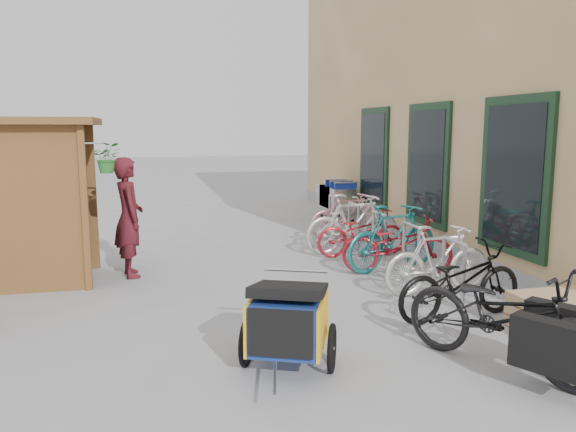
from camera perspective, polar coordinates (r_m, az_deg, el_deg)
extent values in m
plane|color=#949497|center=(6.79, -1.07, -10.45)|extent=(80.00, 80.00, 0.00)
cube|color=tan|center=(13.41, 23.04, 13.56)|extent=(6.00, 13.00, 7.00)
cube|color=#949497|center=(12.04, 10.86, -1.31)|extent=(0.18, 13.00, 0.30)
cube|color=black|center=(8.36, 21.99, 3.79)|extent=(0.06, 1.50, 2.20)
cube|color=black|center=(8.34, 21.82, 3.79)|extent=(0.02, 1.25, 1.95)
cube|color=black|center=(10.48, 13.98, 5.08)|extent=(0.06, 1.50, 2.20)
cube|color=black|center=(10.47, 13.83, 5.08)|extent=(0.02, 1.25, 1.95)
cube|color=black|center=(12.74, 8.72, 5.87)|extent=(0.06, 1.50, 2.20)
cube|color=black|center=(12.73, 8.59, 5.87)|extent=(0.02, 1.25, 1.95)
cube|color=brown|center=(8.22, -19.93, 0.67)|extent=(0.09, 0.09, 2.30)
cube|color=brown|center=(9.50, -19.14, 1.76)|extent=(0.09, 0.09, 2.30)
cube|color=brown|center=(8.39, -26.03, 0.46)|extent=(1.80, 0.05, 2.30)
cube|color=brown|center=(9.60, -24.51, 1.52)|extent=(1.80, 0.05, 2.30)
cube|color=brown|center=(8.93, -25.73, 8.67)|extent=(2.15, 1.65, 0.10)
cube|color=brown|center=(9.07, -26.35, -0.59)|extent=(1.30, 1.15, 0.04)
cube|color=brown|center=(9.00, -26.61, 3.18)|extent=(1.30, 1.15, 0.04)
cylinder|color=#A5A8AD|center=(8.13, -19.00, 7.01)|extent=(0.36, 0.02, 0.02)
imported|color=#256B25|center=(8.13, -17.87, 5.65)|extent=(0.38, 0.33, 0.42)
cylinder|color=#A5A8AD|center=(7.29, 17.40, -6.05)|extent=(0.05, 0.05, 0.84)
cylinder|color=#A5A8AD|center=(7.71, 15.47, -5.16)|extent=(0.05, 0.05, 0.84)
cylinder|color=#A5A8AD|center=(7.41, 16.55, -2.45)|extent=(0.05, 0.50, 0.05)
cylinder|color=#A5A8AD|center=(8.31, 13.11, -4.06)|extent=(0.05, 0.05, 0.84)
cylinder|color=#A5A8AD|center=(8.74, 11.63, -3.37)|extent=(0.05, 0.05, 0.84)
cylinder|color=#A5A8AD|center=(8.44, 12.44, -0.92)|extent=(0.05, 0.50, 0.05)
cylinder|color=#A5A8AD|center=(9.37, 9.79, -2.50)|extent=(0.05, 0.05, 0.84)
cylinder|color=#A5A8AD|center=(9.82, 8.62, -1.95)|extent=(0.05, 0.05, 0.84)
cylinder|color=#A5A8AD|center=(9.52, 9.25, 0.26)|extent=(0.05, 0.50, 0.05)
cylinder|color=#A5A8AD|center=(10.46, 7.16, -1.25)|extent=(0.05, 0.05, 0.84)
cylinder|color=#A5A8AD|center=(10.92, 6.22, -0.80)|extent=(0.05, 0.05, 0.84)
cylinder|color=#A5A8AD|center=(10.62, 6.72, 1.21)|extent=(0.05, 0.50, 0.05)
cylinder|color=#A5A8AD|center=(11.57, 5.03, -0.24)|extent=(0.05, 0.05, 0.84)
cylinder|color=#A5A8AD|center=(12.03, 4.26, 0.13)|extent=(0.05, 0.05, 0.84)
cylinder|color=#A5A8AD|center=(11.74, 4.66, 1.97)|extent=(0.05, 0.50, 0.05)
cube|color=silver|center=(13.54, 5.25, 1.82)|extent=(0.54, 0.84, 0.51)
cube|color=#172E98|center=(13.10, 5.88, 3.10)|extent=(0.54, 0.04, 0.18)
cylinder|color=silver|center=(13.07, 5.93, 3.38)|extent=(0.57, 0.04, 0.04)
cylinder|color=black|center=(13.22, 4.82, -0.67)|extent=(0.04, 0.12, 0.12)
cube|color=silver|center=(13.86, 4.78, 2.00)|extent=(0.54, 0.84, 0.51)
cube|color=#172E98|center=(13.43, 5.38, 3.24)|extent=(0.54, 0.04, 0.18)
cylinder|color=silver|center=(13.39, 5.43, 3.52)|extent=(0.57, 0.04, 0.04)
cylinder|color=black|center=(13.55, 4.35, -0.43)|extent=(0.04, 0.12, 0.12)
cube|color=silver|center=(14.19, 4.34, 2.16)|extent=(0.54, 0.84, 0.51)
cube|color=#172E98|center=(13.75, 4.91, 3.38)|extent=(0.54, 0.04, 0.18)
cylinder|color=silver|center=(13.72, 4.95, 3.66)|extent=(0.57, 0.04, 0.04)
cylinder|color=black|center=(13.87, 3.91, -0.21)|extent=(0.04, 0.12, 0.12)
cube|color=navy|center=(5.36, 0.05, -10.59)|extent=(0.88, 0.98, 0.47)
cube|color=gold|center=(5.42, -3.38, -10.38)|extent=(0.35, 0.75, 0.47)
cube|color=gold|center=(5.32, 3.55, -10.76)|extent=(0.35, 0.75, 0.47)
cube|color=black|center=(4.96, -0.76, -11.87)|extent=(0.53, 0.25, 0.43)
cube|color=black|center=(5.32, 0.14, -7.53)|extent=(0.92, 0.97, 0.23)
torus|color=black|center=(5.53, -4.27, -12.72)|extent=(0.24, 0.45, 0.47)
torus|color=black|center=(5.40, 4.48, -13.25)|extent=(0.24, 0.45, 0.47)
cylinder|color=#B7B7BC|center=(4.83, -1.34, -16.02)|extent=(0.30, 0.64, 0.03)
cylinder|color=#B7B7BC|center=(5.67, 0.79, -5.57)|extent=(0.61, 0.28, 0.03)
imported|color=black|center=(5.66, 20.92, -9.52)|extent=(1.57, 2.06, 1.04)
cube|color=black|center=(5.26, 25.16, -11.98)|extent=(0.48, 0.65, 0.45)
cube|color=black|center=(5.74, 26.10, -10.32)|extent=(0.48, 0.65, 0.45)
cube|color=#C35112|center=(5.48, 25.68, -10.62)|extent=(0.19, 0.22, 0.12)
imported|color=maroon|center=(8.85, -15.88, -0.14)|extent=(0.56, 0.74, 1.82)
imported|color=black|center=(6.99, 17.12, -6.36)|extent=(1.82, 0.87, 0.92)
imported|color=silver|center=(7.93, 15.01, -4.29)|extent=(1.63, 0.55, 0.96)
imported|color=maroon|center=(8.91, 11.04, -2.91)|extent=(1.82, 1.06, 0.90)
imported|color=#1F797D|center=(9.08, 10.64, -2.14)|extent=(1.85, 0.97, 1.07)
imported|color=maroon|center=(10.01, 7.46, -1.66)|extent=(1.65, 0.62, 0.86)
imported|color=silver|center=(10.22, 6.65, -0.76)|extent=(1.85, 0.65, 1.09)
imported|color=silver|center=(11.04, 5.74, -0.55)|extent=(1.80, 1.13, 0.89)
imported|color=pink|center=(11.55, 6.04, 0.06)|extent=(1.64, 0.56, 0.97)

